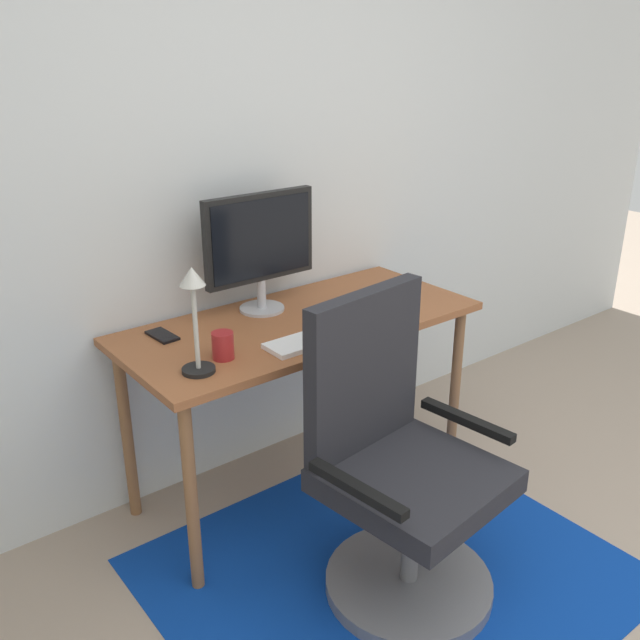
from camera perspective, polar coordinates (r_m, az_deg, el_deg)
wall_back at (r=2.88m, az=-6.08°, el=12.45°), size 6.00×0.10×2.60m
area_rug at (r=2.65m, az=5.62°, el=-19.89°), size 1.53×1.36×0.01m
desk at (r=2.73m, az=-1.59°, el=-1.51°), size 1.41×0.63×0.76m
monitor at (r=2.71m, az=-4.95°, el=6.34°), size 0.48×0.18×0.47m
keyboard at (r=2.52m, az=0.02°, el=-1.39°), size 0.43×0.13×0.02m
computer_mouse at (r=2.69m, az=5.54°, el=0.27°), size 0.06×0.10×0.03m
coffee_cup at (r=2.37m, az=-7.98°, el=-2.09°), size 0.08×0.08×0.09m
cell_phone at (r=2.60m, az=-12.83°, el=-1.25°), size 0.08×0.14×0.01m
desk_lamp at (r=2.22m, az=-10.29°, el=0.96°), size 0.11×0.11×0.36m
office_chair at (r=2.38m, az=6.43°, el=-13.02°), size 0.64×0.58×1.04m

